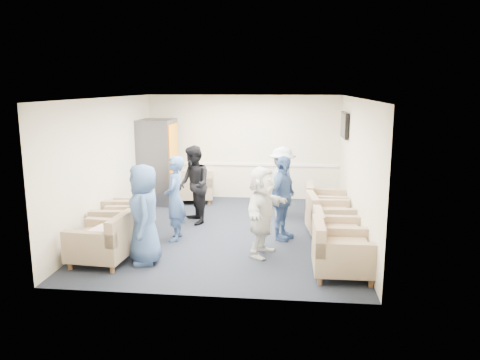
# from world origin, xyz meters

# --- Properties ---
(floor) EXTENTS (6.00, 6.00, 0.00)m
(floor) POSITION_xyz_m (0.00, 0.00, 0.00)
(floor) COLOR black
(floor) RESTS_ON ground
(ceiling) EXTENTS (6.00, 6.00, 0.00)m
(ceiling) POSITION_xyz_m (0.00, 0.00, 2.70)
(ceiling) COLOR white
(ceiling) RESTS_ON back_wall
(back_wall) EXTENTS (5.00, 0.02, 2.70)m
(back_wall) POSITION_xyz_m (0.00, 3.00, 1.35)
(back_wall) COLOR beige
(back_wall) RESTS_ON floor
(front_wall) EXTENTS (5.00, 0.02, 2.70)m
(front_wall) POSITION_xyz_m (0.00, -3.00, 1.35)
(front_wall) COLOR beige
(front_wall) RESTS_ON floor
(left_wall) EXTENTS (0.02, 6.00, 2.70)m
(left_wall) POSITION_xyz_m (-2.50, 0.00, 1.35)
(left_wall) COLOR beige
(left_wall) RESTS_ON floor
(right_wall) EXTENTS (0.02, 6.00, 2.70)m
(right_wall) POSITION_xyz_m (2.50, 0.00, 1.35)
(right_wall) COLOR beige
(right_wall) RESTS_ON floor
(chair_rail) EXTENTS (4.98, 0.04, 0.06)m
(chair_rail) POSITION_xyz_m (0.00, 2.98, 0.90)
(chair_rail) COLOR white
(chair_rail) RESTS_ON back_wall
(tv) EXTENTS (0.10, 1.00, 0.58)m
(tv) POSITION_xyz_m (2.44, 1.80, 2.05)
(tv) COLOR black
(tv) RESTS_ON right_wall
(armchair_left_near) EXTENTS (0.97, 0.97, 0.72)m
(armchair_left_near) POSITION_xyz_m (-1.84, -1.94, 0.36)
(armchair_left_near) COLOR #8F785C
(armchair_left_near) RESTS_ON floor
(armchair_left_mid) EXTENTS (1.03, 1.03, 0.74)m
(armchair_left_mid) POSITION_xyz_m (-1.95, -0.71, 0.37)
(armchair_left_mid) COLOR #8F785C
(armchair_left_mid) RESTS_ON floor
(armchair_left_far) EXTENTS (0.95, 0.95, 0.68)m
(armchair_left_far) POSITION_xyz_m (-1.93, -0.15, 0.34)
(armchair_left_far) COLOR #8F785C
(armchair_left_far) RESTS_ON floor
(armchair_right_near) EXTENTS (0.94, 0.94, 0.74)m
(armchair_right_near) POSITION_xyz_m (2.01, -2.05, 0.37)
(armchair_right_near) COLOR #8F785C
(armchair_right_near) RESTS_ON floor
(armchair_right_midnear) EXTENTS (0.88, 0.88, 0.69)m
(armchair_right_midnear) POSITION_xyz_m (2.03, -1.16, 0.34)
(armchair_right_midnear) COLOR #8F785C
(armchair_right_midnear) RESTS_ON floor
(armchair_right_midfar) EXTENTS (0.98, 0.98, 0.71)m
(armchair_right_midfar) POSITION_xyz_m (1.98, -0.03, 0.35)
(armchair_right_midfar) COLOR #8F785C
(armchair_right_midfar) RESTS_ON floor
(armchair_right_far) EXTENTS (0.89, 0.89, 0.70)m
(armchair_right_far) POSITION_xyz_m (1.96, 1.00, 0.35)
(armchair_right_far) COLOR #8F785C
(armchair_right_far) RESTS_ON floor
(armchair_corner) EXTENTS (1.06, 1.06, 0.75)m
(armchair_corner) POSITION_xyz_m (-1.20, 2.39, 0.37)
(armchair_corner) COLOR #8F785C
(armchair_corner) RESTS_ON floor
(vending_machine) EXTENTS (0.86, 1.00, 2.11)m
(vending_machine) POSITION_xyz_m (-2.09, 2.24, 1.06)
(vending_machine) COLOR #515159
(vending_machine) RESTS_ON floor
(backpack) EXTENTS (0.30, 0.24, 0.47)m
(backpack) POSITION_xyz_m (-1.69, -0.79, 0.24)
(backpack) COLOR black
(backpack) RESTS_ON floor
(pillow) EXTENTS (0.44, 0.52, 0.13)m
(pillow) POSITION_xyz_m (-1.85, -1.93, 0.54)
(pillow) COLOR white
(pillow) RESTS_ON armchair_left_near
(person_front_left) EXTENTS (0.78, 0.95, 1.68)m
(person_front_left) POSITION_xyz_m (-1.17, -1.82, 0.84)
(person_front_left) COLOR #3A578C
(person_front_left) RESTS_ON floor
(person_mid_left) EXTENTS (0.42, 0.62, 1.63)m
(person_mid_left) POSITION_xyz_m (-0.95, -0.59, 0.82)
(person_mid_left) COLOR #3A578C
(person_mid_left) RESTS_ON floor
(person_back_left) EXTENTS (0.94, 1.02, 1.69)m
(person_back_left) POSITION_xyz_m (-0.82, 0.53, 0.84)
(person_back_left) COLOR black
(person_back_left) RESTS_ON floor
(person_back_right) EXTENTS (0.69, 1.09, 1.61)m
(person_back_right) POSITION_xyz_m (1.05, 1.23, 0.80)
(person_back_right) COLOR beige
(person_back_right) RESTS_ON floor
(person_mid_right) EXTENTS (0.76, 1.04, 1.64)m
(person_mid_right) POSITION_xyz_m (1.09, -0.34, 0.82)
(person_mid_right) COLOR #3A578C
(person_mid_right) RESTS_ON floor
(person_front_right) EXTENTS (0.90, 1.54, 1.59)m
(person_front_right) POSITION_xyz_m (0.76, -1.26, 0.79)
(person_front_right) COLOR silver
(person_front_right) RESTS_ON floor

